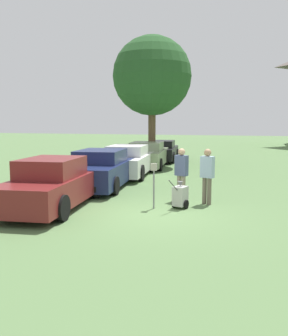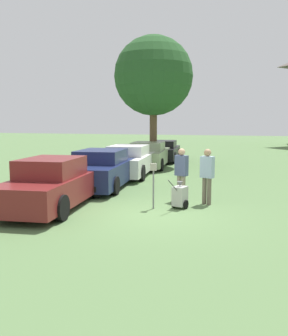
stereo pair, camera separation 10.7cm
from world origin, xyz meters
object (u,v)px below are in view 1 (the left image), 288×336
(parked_car_navy, at_px, (102,169))
(parked_car_white, at_px, (128,161))
(person_supervisor, at_px, (207,173))
(parked_car_sage, at_px, (147,155))
(parking_meter, at_px, (154,177))
(equipment_cart, at_px, (180,196))
(person_worker, at_px, (181,171))
(parked_car_black, at_px, (162,151))
(parked_car_maroon, at_px, (54,185))

(parked_car_navy, bearing_deg, parked_car_white, 83.46)
(parked_car_white, relative_size, person_supervisor, 3.01)
(parked_car_sage, height_order, parking_meter, parked_car_sage)
(parked_car_navy, height_order, equipment_cart, parked_car_navy)
(parked_car_sage, bearing_deg, person_worker, -73.40)
(person_worker, xyz_separation_m, person_supervisor, (0.90, -0.30, 0.02))
(parked_car_navy, bearing_deg, person_worker, -32.43)
(equipment_cart, bearing_deg, person_worker, 114.61)
(parked_car_navy, xyz_separation_m, person_worker, (3.62, -1.76, 0.30))
(parking_meter, distance_m, person_worker, 1.51)
(person_worker, relative_size, person_supervisor, 0.99)
(person_supervisor, distance_m, equipment_cart, 1.26)
(equipment_cart, bearing_deg, parked_car_sage, 127.07)
(parked_car_sage, relative_size, parked_car_black, 1.05)
(parked_car_black, xyz_separation_m, equipment_cart, (3.80, -13.20, -0.27))
(parked_car_white, bearing_deg, parked_car_black, 83.46)
(parked_car_white, bearing_deg, person_supervisor, -56.46)
(equipment_cart, bearing_deg, parked_car_black, 121.46)
(person_worker, height_order, equipment_cart, person_worker)
(parked_car_white, distance_m, person_supervisor, 7.03)
(parked_car_black, relative_size, person_supervisor, 2.65)
(parked_car_navy, height_order, person_supervisor, person_supervisor)
(parked_car_maroon, distance_m, parking_meter, 3.12)
(parked_car_sage, bearing_deg, parked_car_maroon, -96.54)
(parked_car_sage, bearing_deg, parking_meter, -79.46)
(parked_car_maroon, distance_m, person_supervisor, 4.87)
(person_worker, relative_size, equipment_cart, 1.78)
(parked_car_black, relative_size, parking_meter, 3.40)
(person_worker, height_order, person_supervisor, person_supervisor)
(parked_car_sage, distance_m, parking_meter, 10.31)
(parked_car_black, bearing_deg, parked_car_maroon, -96.54)
(parked_car_navy, distance_m, parked_car_sage, 6.71)
(parked_car_black, bearing_deg, equipment_cart, -80.50)
(parked_car_maroon, distance_m, parked_car_sage, 10.56)
(parked_car_sage, height_order, equipment_cart, parked_car_sage)
(parked_car_sage, height_order, person_supervisor, person_supervisor)
(parked_car_black, bearing_deg, parking_meter, -83.90)
(parked_car_maroon, distance_m, equipment_cart, 3.94)
(person_supervisor, bearing_deg, parked_car_maroon, 41.46)
(parked_car_white, bearing_deg, parked_car_sage, 83.46)
(parked_car_navy, height_order, parked_car_black, parked_car_navy)
(parked_car_sage, bearing_deg, parked_car_navy, -96.54)
(parked_car_black, height_order, parking_meter, parking_meter)
(parked_car_sage, distance_m, parked_car_black, 3.64)
(parked_car_white, xyz_separation_m, equipment_cart, (3.80, -6.16, -0.33))
(parked_car_maroon, relative_size, parked_car_sage, 1.02)
(parked_car_maroon, height_order, parked_car_sage, parked_car_maroon)
(parked_car_white, height_order, person_supervisor, person_supervisor)
(parking_meter, relative_size, equipment_cart, 1.41)
(parked_car_maroon, bearing_deg, parked_car_black, 83.46)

